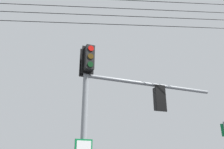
% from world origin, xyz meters
% --- Properties ---
extents(signal_mast_assembly, '(5.35, 2.89, 5.94)m').
position_xyz_m(signal_mast_assembly, '(-0.05, 0.31, 4.23)').
color(signal_mast_assembly, gray).
rests_on(signal_mast_assembly, ground).
extents(overhead_wire_span, '(24.87, 23.14, 1.75)m').
position_xyz_m(overhead_wire_span, '(1.94, -1.15, 7.56)').
color(overhead_wire_span, black).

